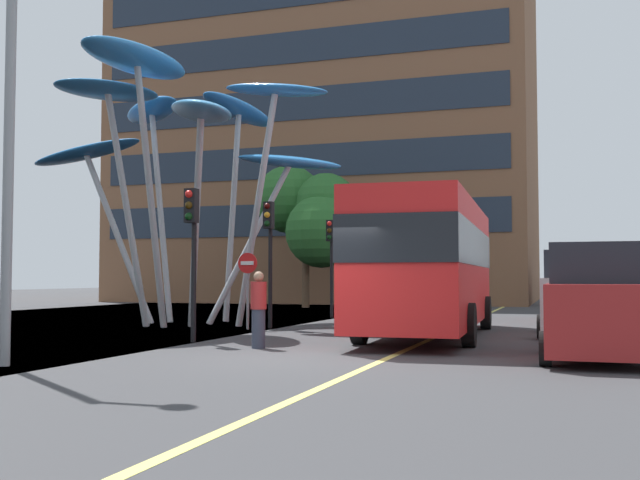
# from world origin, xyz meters

# --- Properties ---
(ground) EXTENTS (120.00, 240.00, 0.10)m
(ground) POSITION_xyz_m (-0.72, 0.00, -0.05)
(ground) COLOR #38383A
(red_bus) EXTENTS (3.01, 10.11, 3.61)m
(red_bus) POSITION_xyz_m (1.37, 6.06, 1.97)
(red_bus) COLOR red
(red_bus) RESTS_ON ground
(leaf_sculpture) EXTENTS (11.16, 9.80, 8.25)m
(leaf_sculpture) POSITION_xyz_m (-6.77, 7.98, 6.41)
(leaf_sculpture) COLOR #9EA0A5
(leaf_sculpture) RESTS_ON ground
(traffic_light_kerb_near) EXTENTS (0.28, 0.42, 3.59)m
(traffic_light_kerb_near) POSITION_xyz_m (-3.56, 2.48, 2.60)
(traffic_light_kerb_near) COLOR black
(traffic_light_kerb_near) RESTS_ON ground
(traffic_light_kerb_far) EXTENTS (0.28, 0.42, 3.76)m
(traffic_light_kerb_far) POSITION_xyz_m (-3.69, 7.54, 2.72)
(traffic_light_kerb_far) COLOR black
(traffic_light_kerb_far) RESTS_ON ground
(traffic_light_island_mid) EXTENTS (0.28, 0.42, 3.68)m
(traffic_light_island_mid) POSITION_xyz_m (-3.77, 13.87, 2.66)
(traffic_light_island_mid) COLOR black
(traffic_light_island_mid) RESTS_ON ground
(car_parked_near) EXTENTS (2.04, 3.96, 2.12)m
(car_parked_near) POSITION_xyz_m (5.31, 1.46, 1.00)
(car_parked_near) COLOR maroon
(car_parked_near) RESTS_ON ground
(car_parked_mid) EXTENTS (2.08, 3.99, 2.20)m
(car_parked_mid) POSITION_xyz_m (5.06, 7.38, 1.04)
(car_parked_mid) COLOR silver
(car_parked_mid) RESTS_ON ground
(car_parked_far) EXTENTS (2.01, 4.49, 2.23)m
(car_parked_far) POSITION_xyz_m (5.07, 14.31, 1.04)
(car_parked_far) COLOR maroon
(car_parked_far) RESTS_ON ground
(car_side_street) EXTENTS (2.00, 3.87, 2.10)m
(car_side_street) POSITION_xyz_m (5.28, 21.56, 0.99)
(car_side_street) COLOR silver
(car_side_street) RESTS_ON ground
(car_far_side) EXTENTS (2.00, 4.55, 2.30)m
(car_far_side) POSITION_xyz_m (5.43, 28.31, 1.08)
(car_far_side) COLOR maroon
(car_far_side) RESTS_ON ground
(street_lamp) EXTENTS (1.46, 0.44, 8.23)m
(street_lamp) POSITION_xyz_m (-4.09, -2.65, 5.17)
(street_lamp) COLOR gray
(street_lamp) RESTS_ON ground
(tree_pavement_near) EXTENTS (5.80, 4.92, 7.34)m
(tree_pavement_near) POSITION_xyz_m (-7.60, 22.66, 4.78)
(tree_pavement_near) COLOR brown
(tree_pavement_near) RESTS_ON ground
(pedestrian) EXTENTS (0.34, 0.34, 1.64)m
(pedestrian) POSITION_xyz_m (-1.53, 1.69, 0.82)
(pedestrian) COLOR #2D3342
(pedestrian) RESTS_ON ground
(no_entry_sign) EXTENTS (0.60, 0.12, 2.23)m
(no_entry_sign) POSITION_xyz_m (-4.12, 6.96, 1.50)
(no_entry_sign) COLOR gray
(no_entry_sign) RESTS_ON ground
(backdrop_building) EXTENTS (25.55, 15.47, 23.05)m
(backdrop_building) POSITION_xyz_m (-10.01, 34.24, 11.53)
(backdrop_building) COLOR brown
(backdrop_building) RESTS_ON ground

